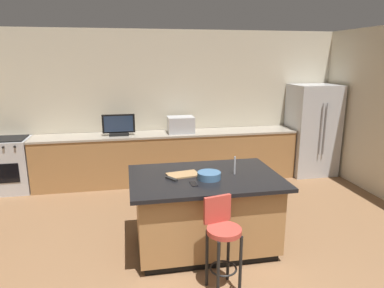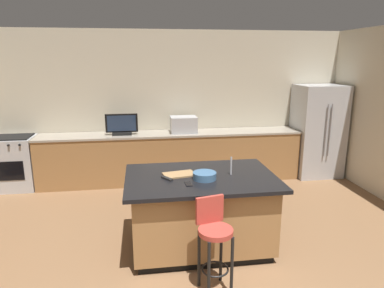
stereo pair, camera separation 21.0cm
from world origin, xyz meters
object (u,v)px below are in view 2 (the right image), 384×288
(range_oven, at_px, (12,163))
(refrigerator, at_px, (317,131))
(bar_stool_center, at_px, (214,237))
(kitchen_island, at_px, (201,211))
(tv_remote, at_px, (167,178))
(cell_phone, at_px, (188,184))
(cutting_board, at_px, (179,174))
(microwave, at_px, (184,125))
(fruit_bowl, at_px, (205,176))
(tv_monitor, at_px, (122,125))

(range_oven, bearing_deg, refrigerator, -0.59)
(range_oven, relative_size, bar_stool_center, 1.00)
(kitchen_island, height_order, tv_remote, tv_remote)
(cell_phone, bearing_deg, range_oven, 133.07)
(range_oven, relative_size, tv_remote, 5.58)
(cutting_board, bearing_deg, bar_stool_center, -74.52)
(cell_phone, height_order, tv_remote, tv_remote)
(range_oven, xyz_separation_m, tv_remote, (2.55, -2.49, 0.46))
(microwave, distance_m, fruit_bowl, 2.55)
(bar_stool_center, height_order, fruit_bowl, fruit_bowl)
(tv_remote, bearing_deg, range_oven, 101.25)
(microwave, height_order, cell_phone, microwave)
(tv_monitor, distance_m, tv_remote, 2.52)
(refrigerator, bearing_deg, kitchen_island, -138.87)
(microwave, relative_size, tv_remote, 2.82)
(range_oven, xyz_separation_m, cutting_board, (2.70, -2.37, 0.46))
(kitchen_island, relative_size, tv_remote, 10.41)
(tv_monitor, relative_size, fruit_bowl, 2.11)
(tv_remote, bearing_deg, cell_phone, -75.90)
(microwave, xyz_separation_m, fruit_bowl, (-0.07, -2.55, -0.12))
(refrigerator, bearing_deg, cell_phone, -137.96)
(tv_monitor, height_order, cell_phone, tv_monitor)
(tv_monitor, xyz_separation_m, bar_stool_center, (1.02, -3.20, -0.54))
(microwave, height_order, fruit_bowl, microwave)
(refrigerator, xyz_separation_m, fruit_bowl, (-2.70, -2.49, 0.07))
(range_oven, height_order, cell_phone, range_oven)
(kitchen_island, height_order, cutting_board, cutting_board)
(tv_monitor, relative_size, bar_stool_center, 0.60)
(tv_remote, bearing_deg, refrigerator, 3.39)
(tv_monitor, xyz_separation_m, cell_phone, (0.84, -2.63, -0.18))
(tv_remote, xyz_separation_m, cutting_board, (0.15, 0.12, -0.00))
(tv_monitor, bearing_deg, refrigerator, -0.11)
(kitchen_island, bearing_deg, cutting_board, 163.93)
(kitchen_island, xyz_separation_m, fruit_bowl, (0.02, -0.11, 0.49))
(kitchen_island, relative_size, range_oven, 1.86)
(bar_stool_center, xyz_separation_m, cell_phone, (-0.18, 0.56, 0.36))
(range_oven, relative_size, cutting_board, 2.57)
(refrigerator, bearing_deg, bar_stool_center, -130.62)
(microwave, distance_m, cutting_board, 2.40)
(bar_stool_center, height_order, cutting_board, bar_stool_center)
(refrigerator, xyz_separation_m, tv_monitor, (-3.75, 0.01, 0.22))
(tv_remote, bearing_deg, cutting_board, 4.03)
(microwave, distance_m, tv_monitor, 1.12)
(microwave, distance_m, tv_remote, 2.55)
(kitchen_island, relative_size, tv_monitor, 3.10)
(bar_stool_center, xyz_separation_m, cutting_board, (-0.24, 0.88, 0.36))
(refrigerator, height_order, fruit_bowl, refrigerator)
(refrigerator, relative_size, microwave, 3.70)
(refrigerator, height_order, cell_phone, refrigerator)
(cell_phone, relative_size, cutting_board, 0.41)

